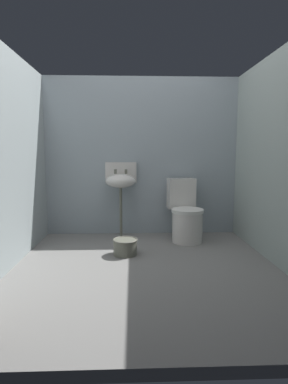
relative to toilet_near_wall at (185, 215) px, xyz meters
name	(u,v)px	position (x,y,z in m)	size (l,w,h in m)	color
ground_plane	(145,270)	(-0.55, -0.89, -0.36)	(2.99, 2.87, 0.08)	slate
wall_back	(141,157)	(-0.55, 0.40, 0.74)	(2.99, 0.10, 2.12)	#919EA6
wall_left	(6,159)	(-1.90, -0.79, 0.74)	(0.10, 2.67, 2.12)	#929D9F
wall_right	(279,159)	(0.79, -0.79, 0.74)	(0.10, 2.67, 2.12)	#96A49F
toilet_near_wall	(185,215)	(0.00, 0.00, 0.00)	(0.45, 0.63, 0.78)	silver
sink	(121,181)	(-0.83, 0.19, 0.43)	(0.42, 0.35, 0.99)	#5F6053
bucket	(125,246)	(-0.76, -0.55, -0.23)	(0.27, 0.27, 0.18)	#5F6053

